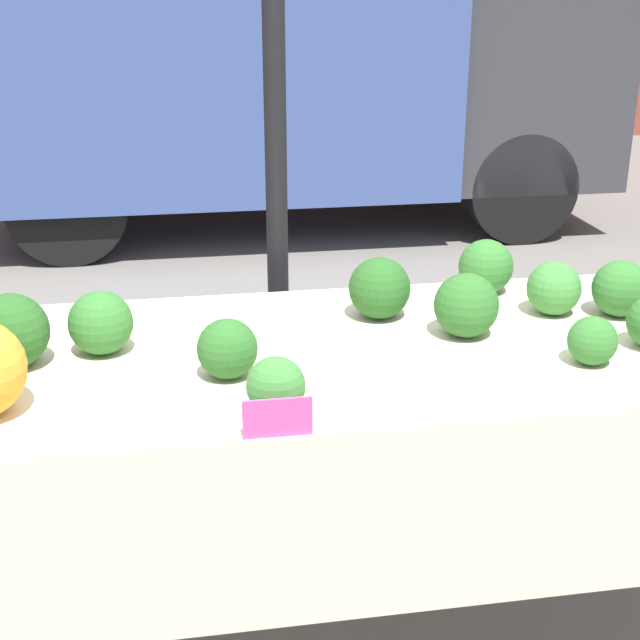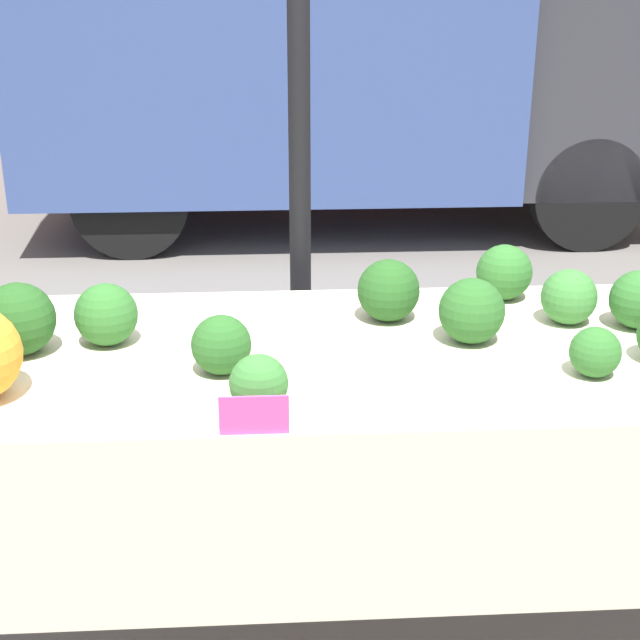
{
  "view_description": "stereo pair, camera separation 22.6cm",
  "coord_description": "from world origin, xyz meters",
  "views": [
    {
      "loc": [
        -0.35,
        -2.09,
        1.72
      ],
      "look_at": [
        0.0,
        0.0,
        0.9
      ],
      "focal_mm": 50.0,
      "sensor_mm": 36.0,
      "label": 1
    },
    {
      "loc": [
        -0.13,
        -2.11,
        1.72
      ],
      "look_at": [
        0.0,
        0.0,
        0.9
      ],
      "focal_mm": 50.0,
      "sensor_mm": 36.0,
      "label": 2
    }
  ],
  "objects": [
    {
      "name": "parked_truck",
      "position": [
        0.33,
        4.43,
        1.22
      ],
      "size": [
        4.46,
        2.04,
        2.25
      ],
      "color": "#384C84",
      "rests_on": "ground_plane"
    },
    {
      "name": "broccoli_head_10",
      "position": [
        -0.15,
        -0.34,
        0.89
      ],
      "size": [
        0.13,
        0.13,
        0.13
      ],
      "color": "#387533",
      "rests_on": "market_table"
    },
    {
      "name": "broccoli_head_5",
      "position": [
        0.65,
        -0.2,
        0.88
      ],
      "size": [
        0.12,
        0.12,
        0.12
      ],
      "color": "#2D6628",
      "rests_on": "market_table"
    },
    {
      "name": "ground_plane",
      "position": [
        0.0,
        0.0,
        0.0
      ],
      "size": [
        40.0,
        40.0,
        0.0
      ],
      "primitive_type": "plane",
      "color": "slate"
    },
    {
      "name": "broccoli_head_0",
      "position": [
        0.69,
        0.14,
        0.9
      ],
      "size": [
        0.15,
        0.15,
        0.15
      ],
      "color": "#387533",
      "rests_on": "market_table"
    },
    {
      "name": "broccoli_head_4",
      "position": [
        0.87,
        0.1,
        0.9
      ],
      "size": [
        0.16,
        0.16,
        0.16
      ],
      "color": "#2D6628",
      "rests_on": "market_table"
    },
    {
      "name": "tent_pole",
      "position": [
        -0.02,
        0.71,
        1.23
      ],
      "size": [
        0.07,
        0.07,
        2.47
      ],
      "color": "black",
      "rests_on": "ground_plane"
    },
    {
      "name": "price_sign",
      "position": [
        -0.16,
        -0.45,
        0.87
      ],
      "size": [
        0.15,
        0.01,
        0.09
      ],
      "color": "#EF4793",
      "rests_on": "market_table"
    },
    {
      "name": "broccoli_head_2",
      "position": [
        0.57,
        0.35,
        0.91
      ],
      "size": [
        0.16,
        0.16,
        0.16
      ],
      "color": "#2D6628",
      "rests_on": "market_table"
    },
    {
      "name": "broccoli_head_3",
      "position": [
        -0.55,
        0.07,
        0.9
      ],
      "size": [
        0.16,
        0.16,
        0.16
      ],
      "color": "#2D6628",
      "rests_on": "market_table"
    },
    {
      "name": "broccoli_head_9",
      "position": [
        0.2,
        0.2,
        0.91
      ],
      "size": [
        0.17,
        0.17,
        0.17
      ],
      "color": "#23511E",
      "rests_on": "market_table"
    },
    {
      "name": "broccoli_head_1",
      "position": [
        0.4,
        0.03,
        0.91
      ],
      "size": [
        0.17,
        0.17,
        0.17
      ],
      "color": "#285B23",
      "rests_on": "market_table"
    },
    {
      "name": "broccoli_head_6",
      "position": [
        -0.76,
        0.02,
        0.92
      ],
      "size": [
        0.19,
        0.19,
        0.19
      ],
      "color": "#23511E",
      "rests_on": "market_table"
    },
    {
      "name": "broccoli_head_8",
      "position": [
        -0.25,
        -0.13,
        0.9
      ],
      "size": [
        0.15,
        0.15,
        0.15
      ],
      "color": "#285B23",
      "rests_on": "market_table"
    },
    {
      "name": "market_table",
      "position": [
        0.0,
        -0.07,
        0.73
      ],
      "size": [
        2.0,
        0.92,
        0.82
      ],
      "color": "beige",
      "rests_on": "ground_plane"
    }
  ]
}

